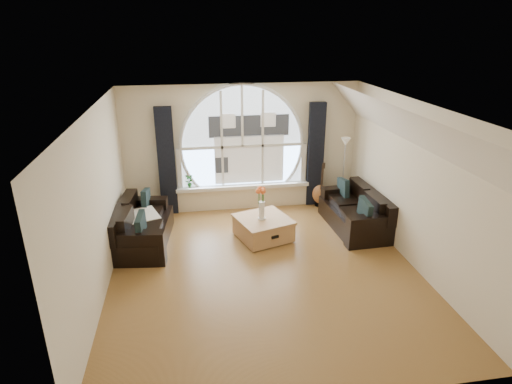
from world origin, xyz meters
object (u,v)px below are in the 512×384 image
floor_lamp (343,174)px  guitar (321,184)px  sofa_left (142,224)px  vase_flowers (262,200)px  sofa_right (355,210)px  coffee_chest (263,227)px  potted_plant (189,181)px

floor_lamp → guitar: (-0.43, 0.16, -0.27)m
sofa_left → vase_flowers: bearing=2.4°
sofa_left → sofa_right: sofa_left is taller
sofa_right → guitar: 1.20m
sofa_right → guitar: bearing=104.1°
sofa_left → vase_flowers: (2.20, -0.17, 0.40)m
coffee_chest → vase_flowers: 0.58m
potted_plant → sofa_left: bearing=-123.4°
sofa_left → sofa_right: (4.10, -0.00, 0.00)m
guitar → sofa_right: bearing=-49.6°
coffee_chest → potted_plant: 2.07m
vase_flowers → potted_plant: 2.02m
guitar → potted_plant: (-2.86, 0.22, 0.18)m
guitar → potted_plant: size_ratio=3.39×
floor_lamp → potted_plant: 3.31m
guitar → potted_plant: guitar is taller
sofa_right → guitar: (-0.34, 1.15, 0.13)m
floor_lamp → coffee_chest: bearing=-149.9°
sofa_left → potted_plant: size_ratio=5.63×
sofa_left → guitar: 3.93m
sofa_right → vase_flowers: (-1.90, -0.17, 0.40)m
coffee_chest → potted_plant: size_ratio=2.97×
coffee_chest → potted_plant: bearing=113.8°
sofa_left → sofa_right: bearing=6.8°
sofa_right → floor_lamp: size_ratio=1.09×
floor_lamp → potted_plant: size_ratio=5.11×
sofa_left → floor_lamp: floor_lamp is taller
sofa_left → guitar: (3.76, 1.14, 0.13)m
vase_flowers → potted_plant: size_ratio=2.24×
coffee_chest → floor_lamp: 2.32m
sofa_right → vase_flowers: 1.95m
vase_flowers → floor_lamp: (1.99, 1.16, -0.00)m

